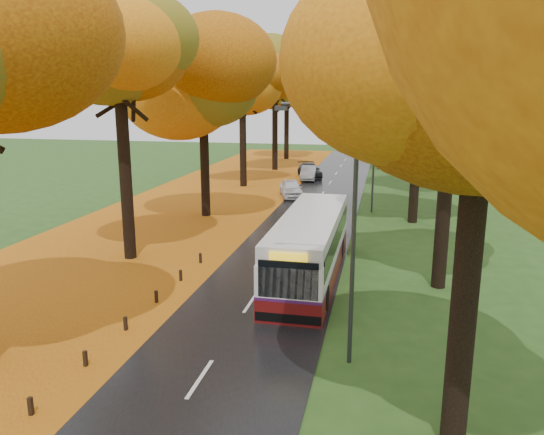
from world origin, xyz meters
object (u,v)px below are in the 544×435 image
(streetlamp_mid, at_px, (371,145))
(car_white, at_px, (291,188))
(car_dark, at_px, (310,171))
(car_silver, at_px, (309,173))
(bus, at_px, (310,245))
(streetlamp_near, at_px, (346,215))
(streetlamp_far, at_px, (377,126))

(streetlamp_mid, height_order, car_white, streetlamp_mid)
(car_white, bearing_deg, streetlamp_mid, -50.49)
(car_white, bearing_deg, car_dark, 73.14)
(car_dark, bearing_deg, streetlamp_mid, -85.76)
(car_silver, relative_size, car_dark, 0.86)
(streetlamp_mid, distance_m, bus, 14.98)
(bus, bearing_deg, streetlamp_near, -74.38)
(streetlamp_near, bearing_deg, car_dark, 99.74)
(streetlamp_near, xyz_separation_m, car_silver, (-6.15, 35.11, -4.01))
(streetlamp_near, bearing_deg, bus, 105.57)
(car_white, relative_size, car_dark, 0.87)
(streetlamp_near, height_order, car_silver, streetlamp_near)
(car_dark, bearing_deg, streetlamp_far, 30.35)
(car_dark, bearing_deg, bus, -100.78)
(streetlamp_far, bearing_deg, car_silver, -124.67)
(car_white, height_order, car_silver, car_white)
(bus, distance_m, car_dark, 29.48)
(car_dark, bearing_deg, car_silver, -103.59)
(streetlamp_near, distance_m, car_dark, 37.42)
(streetlamp_mid, height_order, car_dark, streetlamp_mid)
(streetlamp_near, bearing_deg, streetlamp_far, 90.00)
(streetlamp_near, bearing_deg, car_silver, 99.93)
(bus, bearing_deg, car_silver, 98.42)
(streetlamp_far, distance_m, car_silver, 11.53)
(streetlamp_near, distance_m, car_white, 27.23)
(car_white, relative_size, car_silver, 1.01)
(bus, relative_size, car_white, 2.67)
(car_silver, bearing_deg, bus, -85.06)
(car_white, bearing_deg, streetlamp_near, -93.34)
(car_silver, height_order, car_dark, car_dark)
(streetlamp_far, bearing_deg, car_dark, -130.66)
(streetlamp_far, bearing_deg, streetlamp_mid, -90.00)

